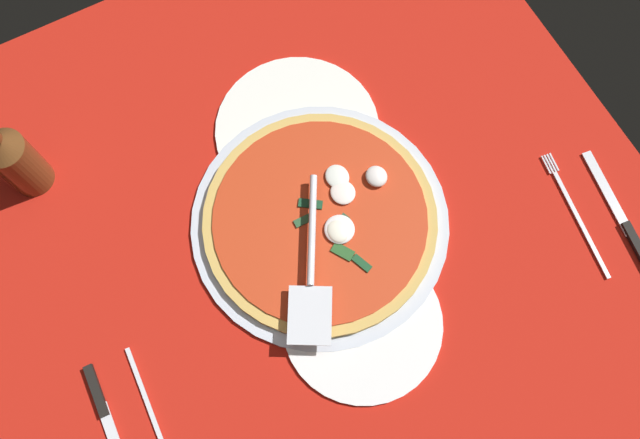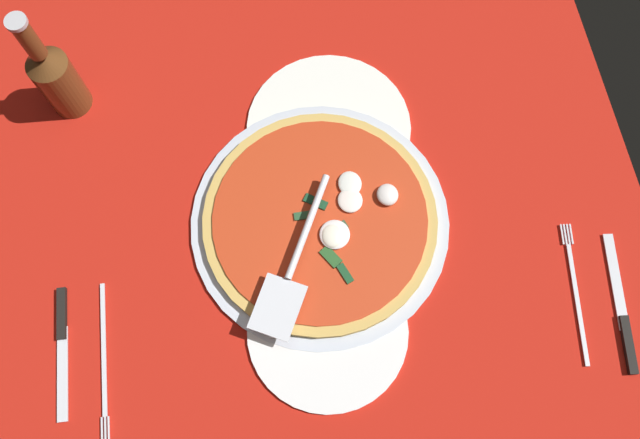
# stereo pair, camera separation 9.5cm
# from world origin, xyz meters

# --- Properties ---
(ground_plane) EXTENTS (1.03, 1.03, 0.01)m
(ground_plane) POSITION_xyz_m (0.00, 0.00, -0.00)
(ground_plane) COLOR #B71B10
(pizza_pan) EXTENTS (0.37, 0.37, 0.01)m
(pizza_pan) POSITION_xyz_m (-0.01, 0.04, 0.01)
(pizza_pan) COLOR silver
(pizza_pan) RESTS_ON ground_plane
(dinner_plate_left) EXTENTS (0.25, 0.25, 0.01)m
(dinner_plate_left) POSITION_xyz_m (-0.16, 0.08, 0.01)
(dinner_plate_left) COLOR white
(dinner_plate_left) RESTS_ON ground_plane
(dinner_plate_right) EXTENTS (0.22, 0.22, 0.01)m
(dinner_plate_right) POSITION_xyz_m (0.14, 0.03, 0.01)
(dinner_plate_right) COLOR white
(dinner_plate_right) RESTS_ON ground_plane
(pizza) EXTENTS (0.33, 0.33, 0.03)m
(pizza) POSITION_xyz_m (-0.01, 0.04, 0.02)
(pizza) COLOR tan
(pizza) RESTS_ON pizza_pan
(pizza_server) EXTENTS (0.22, 0.15, 0.01)m
(pizza_server) POSITION_xyz_m (0.05, -0.00, 0.04)
(pizza_server) COLOR silver
(pizza_server) RESTS_ON pizza
(place_setting_near) EXTENTS (0.22, 0.13, 0.01)m
(place_setting_near) POSITION_xyz_m (0.11, -0.30, 0.00)
(place_setting_near) COLOR white
(place_setting_near) RESTS_ON ground_plane
(place_setting_far) EXTENTS (0.22, 0.15, 0.01)m
(place_setting_far) POSITION_xyz_m (0.17, 0.40, 0.00)
(place_setting_far) COLOR white
(place_setting_far) RESTS_ON ground_plane
(beer_bottle) EXTENTS (0.06, 0.06, 0.21)m
(beer_bottle) POSITION_xyz_m (-0.27, -0.30, 0.08)
(beer_bottle) COLOR brown
(beer_bottle) RESTS_ON ground_plane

